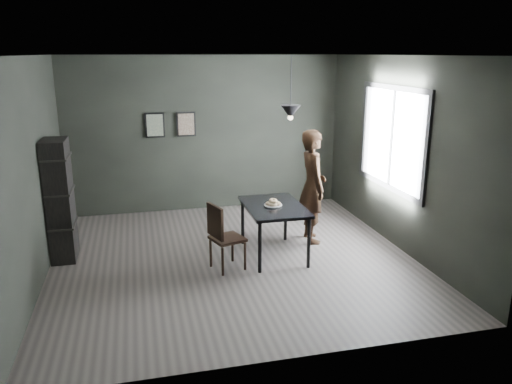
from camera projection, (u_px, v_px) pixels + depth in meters
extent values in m
plane|color=#3D3835|center=(233.00, 259.00, 7.11)|extent=(5.00, 5.00, 0.00)
cube|color=black|center=(206.00, 134.00, 9.07)|extent=(5.00, 0.10, 2.80)
cube|color=silver|center=(230.00, 55.00, 6.36)|extent=(5.00, 5.00, 0.02)
cube|color=white|center=(392.00, 138.00, 7.43)|extent=(0.02, 1.80, 1.40)
cube|color=black|center=(392.00, 138.00, 7.43)|extent=(0.04, 1.96, 1.56)
cube|color=black|center=(274.00, 207.00, 7.05)|extent=(0.80, 1.20, 0.04)
cylinder|color=black|center=(260.00, 248.00, 6.57)|extent=(0.05, 0.05, 0.71)
cylinder|color=black|center=(309.00, 243.00, 6.73)|extent=(0.05, 0.05, 0.71)
cylinder|color=black|center=(243.00, 222.00, 7.58)|extent=(0.05, 0.05, 0.71)
cylinder|color=black|center=(285.00, 218.00, 7.74)|extent=(0.05, 0.05, 0.71)
cylinder|color=silver|center=(273.00, 205.00, 7.02)|extent=(0.23, 0.23, 0.01)
torus|color=beige|center=(277.00, 204.00, 7.02)|extent=(0.12, 0.12, 0.04)
torus|color=beige|center=(273.00, 203.00, 7.06)|extent=(0.12, 0.12, 0.04)
torus|color=beige|center=(270.00, 204.00, 7.02)|extent=(0.12, 0.12, 0.04)
torus|color=beige|center=(273.00, 205.00, 6.97)|extent=(0.12, 0.12, 0.04)
torus|color=beige|center=(273.00, 201.00, 7.01)|extent=(0.13, 0.14, 0.06)
imported|color=black|center=(312.00, 186.00, 7.59)|extent=(0.45, 0.66, 1.74)
cube|color=black|center=(228.00, 239.00, 6.68)|extent=(0.51, 0.51, 0.04)
cube|color=black|center=(215.00, 222.00, 6.52)|extent=(0.16, 0.39, 0.44)
cylinder|color=black|center=(223.00, 262.00, 6.52)|extent=(0.03, 0.03, 0.39)
cylinder|color=black|center=(245.00, 256.00, 6.70)|extent=(0.03, 0.03, 0.39)
cylinder|color=black|center=(211.00, 253.00, 6.80)|extent=(0.03, 0.03, 0.39)
cylinder|color=black|center=(233.00, 248.00, 6.97)|extent=(0.03, 0.03, 0.39)
cube|color=black|center=(60.00, 201.00, 6.91)|extent=(0.33, 0.57, 1.71)
cylinder|color=black|center=(291.00, 84.00, 6.75)|extent=(0.01, 0.01, 0.75)
cone|color=black|center=(290.00, 112.00, 6.85)|extent=(0.28, 0.28, 0.18)
sphere|color=#FFE0B2|center=(290.00, 118.00, 6.87)|extent=(0.07, 0.07, 0.07)
cube|color=black|center=(155.00, 125.00, 8.79)|extent=(0.34, 0.03, 0.44)
cube|color=#405A4C|center=(155.00, 125.00, 8.77)|extent=(0.28, 0.01, 0.38)
cube|color=black|center=(186.00, 124.00, 8.91)|extent=(0.34, 0.03, 0.44)
cube|color=brown|center=(186.00, 124.00, 8.89)|extent=(0.28, 0.01, 0.38)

